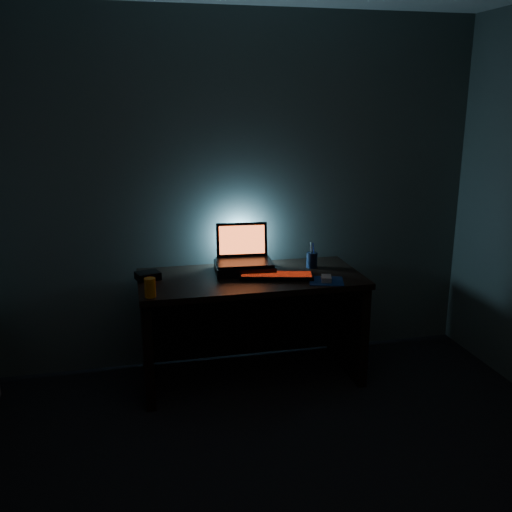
{
  "coord_description": "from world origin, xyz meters",
  "views": [
    {
      "loc": [
        -0.78,
        -1.97,
        1.9
      ],
      "look_at": [
        0.02,
        1.57,
        0.9
      ],
      "focal_mm": 40.0,
      "sensor_mm": 36.0,
      "label": 1
    }
  ],
  "objects_px": {
    "keyboard": "(276,276)",
    "pen_cup": "(312,260)",
    "mouse": "(326,278)",
    "router": "(148,276)",
    "laptop": "(243,253)",
    "juice_glass": "(150,288)"
  },
  "relations": [
    {
      "from": "keyboard",
      "to": "pen_cup",
      "type": "bearing_deg",
      "value": 44.86
    },
    {
      "from": "mouse",
      "to": "pen_cup",
      "type": "height_order",
      "value": "pen_cup"
    },
    {
      "from": "keyboard",
      "to": "router",
      "type": "distance_m",
      "value": 0.85
    },
    {
      "from": "laptop",
      "to": "mouse",
      "type": "bearing_deg",
      "value": -34.52
    },
    {
      "from": "pen_cup",
      "to": "keyboard",
      "type": "bearing_deg",
      "value": -149.18
    },
    {
      "from": "pen_cup",
      "to": "laptop",
      "type": "bearing_deg",
      "value": 173.51
    },
    {
      "from": "mouse",
      "to": "router",
      "type": "bearing_deg",
      "value": -177.99
    },
    {
      "from": "router",
      "to": "laptop",
      "type": "bearing_deg",
      "value": -9.56
    },
    {
      "from": "laptop",
      "to": "router",
      "type": "relative_size",
      "value": 2.23
    },
    {
      "from": "pen_cup",
      "to": "router",
      "type": "xyz_separation_m",
      "value": [
        -1.14,
        -0.03,
        -0.03
      ]
    },
    {
      "from": "mouse",
      "to": "juice_glass",
      "type": "relative_size",
      "value": 0.89
    },
    {
      "from": "laptop",
      "to": "pen_cup",
      "type": "bearing_deg",
      "value": -2.27
    },
    {
      "from": "keyboard",
      "to": "pen_cup",
      "type": "xyz_separation_m",
      "value": [
        0.31,
        0.18,
        0.04
      ]
    },
    {
      "from": "mouse",
      "to": "router",
      "type": "xyz_separation_m",
      "value": [
        -1.14,
        0.3,
        0.01
      ]
    },
    {
      "from": "laptop",
      "to": "juice_glass",
      "type": "height_order",
      "value": "laptop"
    },
    {
      "from": "pen_cup",
      "to": "juice_glass",
      "type": "relative_size",
      "value": 0.92
    },
    {
      "from": "mouse",
      "to": "router",
      "type": "relative_size",
      "value": 0.59
    },
    {
      "from": "router",
      "to": "pen_cup",
      "type": "bearing_deg",
      "value": -15.21
    },
    {
      "from": "laptop",
      "to": "keyboard",
      "type": "relative_size",
      "value": 0.78
    },
    {
      "from": "mouse",
      "to": "pen_cup",
      "type": "bearing_deg",
      "value": 105.6
    },
    {
      "from": "pen_cup",
      "to": "mouse",
      "type": "bearing_deg",
      "value": -91.25
    },
    {
      "from": "keyboard",
      "to": "pen_cup",
      "type": "relative_size",
      "value": 4.69
    }
  ]
}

